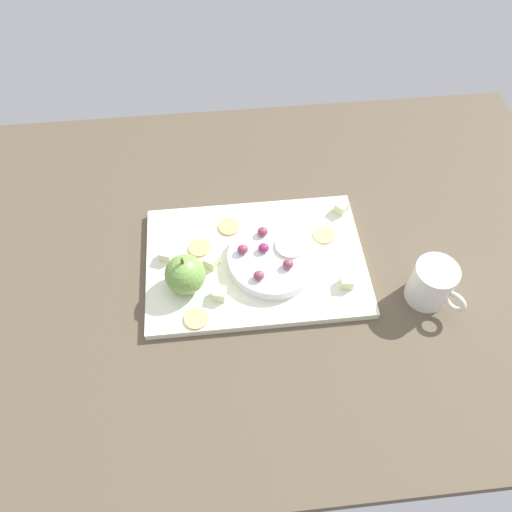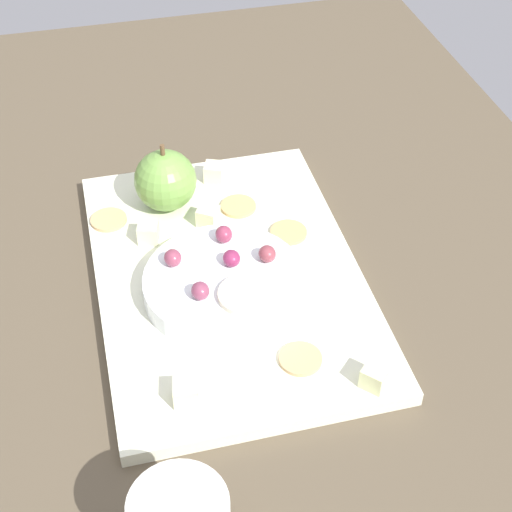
{
  "view_description": "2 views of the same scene",
  "coord_description": "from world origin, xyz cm",
  "px_view_note": "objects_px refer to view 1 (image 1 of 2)",
  "views": [
    {
      "loc": [
        5.1,
        51.47,
        78.74
      ],
      "look_at": [
        0.13,
        3.12,
        8.74
      ],
      "focal_mm": 34.76,
      "sensor_mm": 36.0,
      "label": 1
    },
    {
      "loc": [
        -57.23,
        12.44,
        60.05
      ],
      "look_at": [
        -1.16,
        -1.46,
        7.66
      ],
      "focal_mm": 54.54,
      "sensor_mm": 36.0,
      "label": 2
    }
  ],
  "objects_px": {
    "cup": "(432,284)",
    "cheese_cube_0": "(211,261)",
    "cracker_0": "(200,248)",
    "platter": "(258,261)",
    "apple_slice_0": "(290,246)",
    "cheese_cube_1": "(341,208)",
    "cheese_cube_4": "(220,294)",
    "grape_3": "(262,275)",
    "cheese_cube_3": "(347,282)",
    "apple_whole": "(185,274)",
    "cracker_3": "(324,235)",
    "serving_dish": "(273,259)",
    "cracker_1": "(229,227)",
    "grape_0": "(243,249)",
    "cheese_cube_2": "(167,255)",
    "grape_1": "(264,248)",
    "grape_4": "(263,232)",
    "cracker_2": "(196,319)",
    "grape_2": "(288,264)"
  },
  "relations": [
    {
      "from": "cracker_0",
      "to": "cracker_2",
      "type": "xyz_separation_m",
      "value": [
        0.01,
        0.14,
        0.0
      ]
    },
    {
      "from": "serving_dish",
      "to": "cheese_cube_3",
      "type": "height_order",
      "value": "serving_dish"
    },
    {
      "from": "cracker_0",
      "to": "grape_3",
      "type": "relative_size",
      "value": 2.07
    },
    {
      "from": "platter",
      "to": "serving_dish",
      "type": "xyz_separation_m",
      "value": [
        -0.03,
        0.01,
        0.02
      ]
    },
    {
      "from": "apple_slice_0",
      "to": "cracker_1",
      "type": "bearing_deg",
      "value": -34.47
    },
    {
      "from": "cheese_cube_1",
      "to": "cheese_cube_4",
      "type": "bearing_deg",
      "value": 34.38
    },
    {
      "from": "grape_2",
      "to": "grape_4",
      "type": "distance_m",
      "value": 0.08
    },
    {
      "from": "cheese_cube_0",
      "to": "cracker_0",
      "type": "distance_m",
      "value": 0.04
    },
    {
      "from": "cheese_cube_3",
      "to": "cup",
      "type": "xyz_separation_m",
      "value": [
        -0.14,
        0.03,
        0.01
      ]
    },
    {
      "from": "cracker_2",
      "to": "grape_2",
      "type": "height_order",
      "value": "grape_2"
    },
    {
      "from": "platter",
      "to": "apple_slice_0",
      "type": "relative_size",
      "value": 7.2
    },
    {
      "from": "apple_whole",
      "to": "cracker_3",
      "type": "xyz_separation_m",
      "value": [
        -0.26,
        -0.08,
        -0.03
      ]
    },
    {
      "from": "cheese_cube_1",
      "to": "cup",
      "type": "bearing_deg",
      "value": 120.61
    },
    {
      "from": "cheese_cube_2",
      "to": "grape_0",
      "type": "distance_m",
      "value": 0.14
    },
    {
      "from": "apple_whole",
      "to": "cheese_cube_4",
      "type": "xyz_separation_m",
      "value": [
        -0.06,
        0.03,
        -0.02
      ]
    },
    {
      "from": "cracker_0",
      "to": "grape_3",
      "type": "bearing_deg",
      "value": 139.56
    },
    {
      "from": "cracker_1",
      "to": "grape_0",
      "type": "distance_m",
      "value": 0.08
    },
    {
      "from": "cheese_cube_3",
      "to": "grape_1",
      "type": "height_order",
      "value": "grape_1"
    },
    {
      "from": "cheese_cube_1",
      "to": "grape_2",
      "type": "distance_m",
      "value": 0.18
    },
    {
      "from": "cheese_cube_3",
      "to": "apple_slice_0",
      "type": "bearing_deg",
      "value": -40.23
    },
    {
      "from": "grape_3",
      "to": "cracker_1",
      "type": "bearing_deg",
      "value": -70.28
    },
    {
      "from": "platter",
      "to": "cheese_cube_2",
      "type": "xyz_separation_m",
      "value": [
        0.16,
        -0.02,
        0.02
      ]
    },
    {
      "from": "platter",
      "to": "grape_4",
      "type": "relative_size",
      "value": 20.27
    },
    {
      "from": "cheese_cube_3",
      "to": "grape_0",
      "type": "height_order",
      "value": "grape_0"
    },
    {
      "from": "apple_whole",
      "to": "cracker_3",
      "type": "bearing_deg",
      "value": -162.28
    },
    {
      "from": "cracker_3",
      "to": "grape_0",
      "type": "height_order",
      "value": "grape_0"
    },
    {
      "from": "grape_0",
      "to": "cup",
      "type": "xyz_separation_m",
      "value": [
        -0.31,
        0.1,
        -0.01
      ]
    },
    {
      "from": "cracker_1",
      "to": "grape_4",
      "type": "relative_size",
      "value": 2.07
    },
    {
      "from": "cracker_2",
      "to": "platter",
      "type": "bearing_deg",
      "value": -135.96
    },
    {
      "from": "cracker_0",
      "to": "grape_2",
      "type": "distance_m",
      "value": 0.17
    },
    {
      "from": "cheese_cube_0",
      "to": "cracker_0",
      "type": "xyz_separation_m",
      "value": [
        0.02,
        -0.04,
        -0.01
      ]
    },
    {
      "from": "cheese_cube_2",
      "to": "cracker_1",
      "type": "xyz_separation_m",
      "value": [
        -0.12,
        -0.06,
        -0.01
      ]
    },
    {
      "from": "cheese_cube_0",
      "to": "cracker_3",
      "type": "xyz_separation_m",
      "value": [
        -0.21,
        -0.04,
        -0.01
      ]
    },
    {
      "from": "cracker_3",
      "to": "grape_1",
      "type": "relative_size",
      "value": 2.07
    },
    {
      "from": "cheese_cube_2",
      "to": "cracker_1",
      "type": "distance_m",
      "value": 0.13
    },
    {
      "from": "cheese_cube_1",
      "to": "cracker_2",
      "type": "distance_m",
      "value": 0.35
    },
    {
      "from": "serving_dish",
      "to": "cracker_1",
      "type": "bearing_deg",
      "value": -50.24
    },
    {
      "from": "cheese_cube_4",
      "to": "grape_1",
      "type": "bearing_deg",
      "value": -138.63
    },
    {
      "from": "grape_2",
      "to": "grape_3",
      "type": "height_order",
      "value": "same"
    },
    {
      "from": "cracker_1",
      "to": "serving_dish",
      "type": "bearing_deg",
      "value": 129.76
    },
    {
      "from": "cracker_1",
      "to": "cracker_2",
      "type": "xyz_separation_m",
      "value": [
        0.07,
        0.19,
        0.0
      ]
    },
    {
      "from": "cheese_cube_3",
      "to": "cheese_cube_2",
      "type": "bearing_deg",
      "value": -15.99
    },
    {
      "from": "cracker_0",
      "to": "grape_3",
      "type": "xyz_separation_m",
      "value": [
        -0.1,
        0.09,
        0.03
      ]
    },
    {
      "from": "cup",
      "to": "cheese_cube_0",
      "type": "bearing_deg",
      "value": -14.26
    },
    {
      "from": "cracker_1",
      "to": "grape_0",
      "type": "relative_size",
      "value": 2.07
    },
    {
      "from": "platter",
      "to": "apple_slice_0",
      "type": "bearing_deg",
      "value": -175.34
    },
    {
      "from": "platter",
      "to": "apple_slice_0",
      "type": "xyz_separation_m",
      "value": [
        -0.06,
        -0.0,
        0.03
      ]
    },
    {
      "from": "grape_0",
      "to": "platter",
      "type": "bearing_deg",
      "value": 176.81
    },
    {
      "from": "serving_dish",
      "to": "grape_2",
      "type": "distance_m",
      "value": 0.04
    },
    {
      "from": "cracker_0",
      "to": "cracker_1",
      "type": "relative_size",
      "value": 1.0
    }
  ]
}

